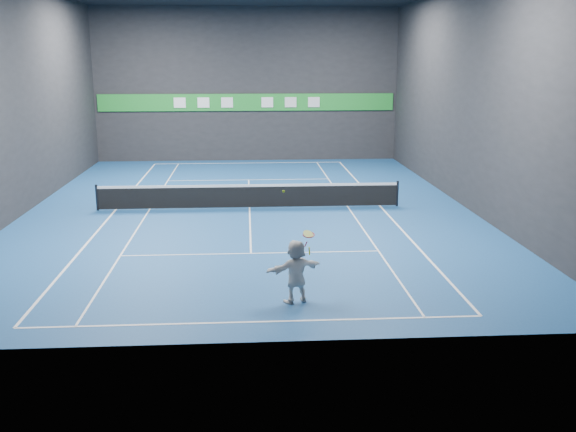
{
  "coord_description": "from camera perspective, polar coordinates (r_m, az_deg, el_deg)",
  "views": [
    {
      "loc": [
        -0.09,
        -25.97,
        6.02
      ],
      "look_at": [
        1.11,
        -7.58,
        1.5
      ],
      "focal_mm": 40.0,
      "sensor_mm": 36.0,
      "label": 1
    }
  ],
  "objects": [
    {
      "name": "ground",
      "position": [
        26.66,
        -3.44,
        0.71
      ],
      "size": [
        26.0,
        26.0,
        0.0
      ],
      "primitive_type": "plane",
      "color": "navy",
      "rests_on": "ground"
    },
    {
      "name": "wall_back",
      "position": [
        39.0,
        -3.67,
        11.52
      ],
      "size": [
        18.0,
        0.1,
        9.0
      ],
      "primitive_type": "cube",
      "color": "#232326",
      "rests_on": "ground"
    },
    {
      "name": "wall_front",
      "position": [
        13.06,
        -3.33,
        7.07
      ],
      "size": [
        18.0,
        0.1,
        9.0
      ],
      "primitive_type": "cube",
      "color": "#232326",
      "rests_on": "ground"
    },
    {
      "name": "wall_left",
      "position": [
        27.49,
        -22.97,
        9.54
      ],
      "size": [
        0.1,
        26.0,
        9.0
      ],
      "primitive_type": "cube",
      "color": "#232326",
      "rests_on": "ground"
    },
    {
      "name": "wall_right",
      "position": [
        27.56,
        15.79,
        10.11
      ],
      "size": [
        0.1,
        26.0,
        9.0
      ],
      "primitive_type": "cube",
      "color": "#232326",
      "rests_on": "ground"
    },
    {
      "name": "baseline_near",
      "position": [
        15.31,
        -3.13,
        -9.38
      ],
      "size": [
        10.98,
        0.08,
        0.01
      ],
      "primitive_type": "cube",
      "color": "white",
      "rests_on": "ground"
    },
    {
      "name": "baseline_far",
      "position": [
        38.33,
        -3.56,
        4.73
      ],
      "size": [
        10.98,
        0.08,
        0.01
      ],
      "primitive_type": "cube",
      "color": "white",
      "rests_on": "ground"
    },
    {
      "name": "sideline_doubles_left",
      "position": [
        27.2,
        -15.08,
        0.52
      ],
      "size": [
        0.08,
        23.78,
        0.01
      ],
      "primitive_type": "cube",
      "color": "white",
      "rests_on": "ground"
    },
    {
      "name": "sideline_doubles_right",
      "position": [
        27.23,
        8.19,
        0.88
      ],
      "size": [
        0.08,
        23.78,
        0.01
      ],
      "primitive_type": "cube",
      "color": "white",
      "rests_on": "ground"
    },
    {
      "name": "sideline_singles_left",
      "position": [
        26.96,
        -12.21,
        0.57
      ],
      "size": [
        0.06,
        23.78,
        0.01
      ],
      "primitive_type": "cube",
      "color": "white",
      "rests_on": "ground"
    },
    {
      "name": "sideline_singles_right",
      "position": [
        26.99,
        5.32,
        0.84
      ],
      "size": [
        0.06,
        23.78,
        0.01
      ],
      "primitive_type": "cube",
      "color": "white",
      "rests_on": "ground"
    },
    {
      "name": "service_line_near",
      "position": [
        20.47,
        -3.32,
        -3.33
      ],
      "size": [
        8.23,
        0.06,
        0.01
      ],
      "primitive_type": "cube",
      "color": "white",
      "rests_on": "ground"
    },
    {
      "name": "service_line_far",
      "position": [
        32.92,
        -3.52,
        3.23
      ],
      "size": [
        8.23,
        0.06,
        0.01
      ],
      "primitive_type": "cube",
      "color": "white",
      "rests_on": "ground"
    },
    {
      "name": "center_service_line",
      "position": [
        26.66,
        -3.44,
        0.71
      ],
      "size": [
        0.06,
        12.8,
        0.01
      ],
      "primitive_type": "cube",
      "color": "white",
      "rests_on": "ground"
    },
    {
      "name": "player",
      "position": [
        16.22,
        0.71,
        -4.93
      ],
      "size": [
        1.58,
        1.05,
        1.64
      ],
      "primitive_type": "imported",
      "rotation": [
        0.0,
        0.0,
        3.56
      ],
      "color": "silver",
      "rests_on": "ground"
    },
    {
      "name": "tennis_ball",
      "position": [
        15.76,
        -0.4,
        2.21
      ],
      "size": [
        0.07,
        0.07,
        0.07
      ],
      "primitive_type": "sphere",
      "color": "#A7D323",
      "rests_on": "player"
    },
    {
      "name": "tennis_net",
      "position": [
        26.54,
        -3.46,
        1.84
      ],
      "size": [
        12.5,
        0.1,
        1.07
      ],
      "color": "black",
      "rests_on": "ground"
    },
    {
      "name": "sponsor_banner",
      "position": [
        38.98,
        -3.65,
        10.05
      ],
      "size": [
        17.64,
        0.11,
        1.0
      ],
      "color": "#1F912E",
      "rests_on": "wall_back"
    },
    {
      "name": "tennis_racket",
      "position": [
        16.03,
        1.84,
        -1.88
      ],
      "size": [
        0.4,
        0.39,
        0.66
      ],
      "color": "#B41513",
      "rests_on": "player"
    }
  ]
}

